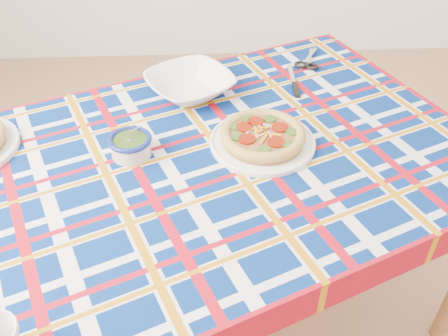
{
  "coord_description": "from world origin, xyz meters",
  "views": [
    {
      "loc": [
        -0.55,
        -0.89,
        1.46
      ],
      "look_at": [
        -0.51,
        0.03,
        0.7
      ],
      "focal_mm": 40.0,
      "sensor_mm": 36.0,
      "label": 1
    }
  ],
  "objects_px": {
    "dining_table": "(197,181)",
    "serving_bowl": "(190,85)",
    "pesto_bowl": "(130,144)",
    "main_focaccia_plate": "(263,135)"
  },
  "relations": [
    {
      "from": "pesto_bowl",
      "to": "serving_bowl",
      "type": "xyz_separation_m",
      "value": [
        0.15,
        0.29,
        -0.0
      ]
    },
    {
      "from": "main_focaccia_plate",
      "to": "pesto_bowl",
      "type": "height_order",
      "value": "pesto_bowl"
    },
    {
      "from": "pesto_bowl",
      "to": "serving_bowl",
      "type": "relative_size",
      "value": 0.45
    },
    {
      "from": "main_focaccia_plate",
      "to": "serving_bowl",
      "type": "bearing_deg",
      "value": 125.73
    },
    {
      "from": "main_focaccia_plate",
      "to": "serving_bowl",
      "type": "xyz_separation_m",
      "value": [
        -0.19,
        0.26,
        0.0
      ]
    },
    {
      "from": "dining_table",
      "to": "main_focaccia_plate",
      "type": "height_order",
      "value": "main_focaccia_plate"
    },
    {
      "from": "dining_table",
      "to": "pesto_bowl",
      "type": "distance_m",
      "value": 0.2
    },
    {
      "from": "serving_bowl",
      "to": "dining_table",
      "type": "bearing_deg",
      "value": -87.36
    },
    {
      "from": "dining_table",
      "to": "pesto_bowl",
      "type": "height_order",
      "value": "pesto_bowl"
    },
    {
      "from": "dining_table",
      "to": "serving_bowl",
      "type": "xyz_separation_m",
      "value": [
        -0.01,
        0.32,
        0.1
      ]
    }
  ]
}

